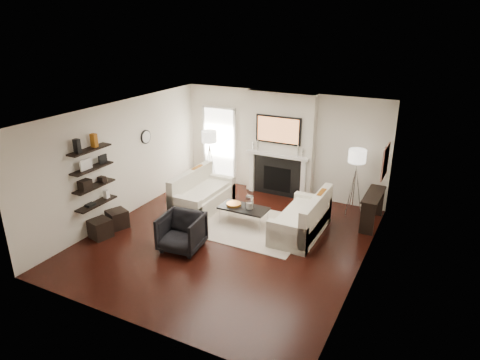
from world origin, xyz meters
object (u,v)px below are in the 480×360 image
at_px(coffee_table, 244,208).
at_px(lamp_right_shade, 357,156).
at_px(armchair, 182,231).
at_px(loveseat_right_base, 300,225).
at_px(ottoman_near, 117,219).
at_px(loveseat_left_base, 203,200).
at_px(lamp_left_shade, 209,137).

bearing_deg(coffee_table, lamp_right_shade, 39.23).
distance_m(coffee_table, armchair, 1.67).
height_order(loveseat_right_base, ottoman_near, loveseat_right_base).
distance_m(loveseat_right_base, lamp_right_shade, 2.11).
distance_m(loveseat_left_base, coffee_table, 1.33).
relative_size(loveseat_left_base, lamp_left_shade, 4.50).
relative_size(loveseat_right_base, coffee_table, 1.64).
relative_size(loveseat_right_base, lamp_right_shade, 4.50).
height_order(loveseat_left_base, lamp_right_shade, lamp_right_shade).
xyz_separation_m(lamp_left_shade, lamp_right_shade, (3.90, 0.07, 0.00)).
distance_m(lamp_left_shade, lamp_right_shade, 3.90).
bearing_deg(loveseat_left_base, lamp_right_shade, 22.24).
bearing_deg(loveseat_right_base, coffee_table, -173.25).
xyz_separation_m(coffee_table, armchair, (-0.62, -1.55, 0.01)).
distance_m(loveseat_left_base, lamp_left_shade, 1.88).
xyz_separation_m(coffee_table, lamp_left_shade, (-1.84, 1.62, 1.05)).
height_order(loveseat_left_base, ottoman_near, loveseat_left_base).
xyz_separation_m(lamp_right_shade, ottoman_near, (-4.52, -3.09, -1.25)).
distance_m(loveseat_left_base, ottoman_near, 2.09).
height_order(loveseat_left_base, loveseat_right_base, same).
bearing_deg(coffee_table, loveseat_left_base, 165.83).
height_order(lamp_left_shade, ottoman_near, lamp_left_shade).
relative_size(coffee_table, armchair, 1.34).
height_order(coffee_table, ottoman_near, coffee_table).
bearing_deg(lamp_left_shade, lamp_right_shade, 0.97).
height_order(loveseat_left_base, lamp_left_shade, lamp_left_shade).
bearing_deg(lamp_left_shade, loveseat_right_base, -25.07).
bearing_deg(lamp_right_shade, ottoman_near, -145.63).
xyz_separation_m(loveseat_left_base, armchair, (0.66, -1.88, 0.20)).
bearing_deg(lamp_right_shade, loveseat_left_base, -157.76).
relative_size(lamp_left_shade, lamp_right_shade, 1.00).
bearing_deg(ottoman_near, armchair, -4.61).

